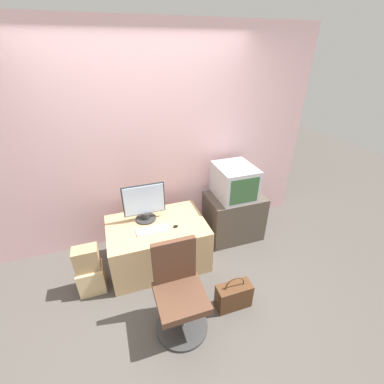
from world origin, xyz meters
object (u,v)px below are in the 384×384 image
(mouse, at_px, (176,226))
(office_chair, at_px, (179,294))
(crt_tv, at_px, (234,182))
(main_monitor, at_px, (144,204))
(cardboard_box_lower, at_px, (92,279))
(handbag, at_px, (234,296))
(keyboard, at_px, (153,230))

(mouse, xyz_separation_m, office_chair, (-0.18, -0.74, -0.19))
(crt_tv, relative_size, office_chair, 0.59)
(main_monitor, xyz_separation_m, office_chair, (0.11, -1.00, -0.39))
(mouse, bearing_deg, office_chair, -103.83)
(main_monitor, distance_m, crt_tv, 1.16)
(mouse, relative_size, crt_tv, 0.11)
(office_chair, bearing_deg, cardboard_box_lower, 138.99)
(main_monitor, height_order, handbag, main_monitor)
(keyboard, bearing_deg, crt_tv, 14.51)
(main_monitor, relative_size, handbag, 1.21)
(cardboard_box_lower, xyz_separation_m, handbag, (1.35, -0.68, -0.01))
(mouse, distance_m, crt_tv, 0.96)
(main_monitor, distance_m, mouse, 0.44)
(keyboard, xyz_separation_m, mouse, (0.26, -0.02, 0.01))
(keyboard, xyz_separation_m, handbag, (0.64, -0.76, -0.43))
(main_monitor, xyz_separation_m, mouse, (0.29, -0.26, -0.20))
(mouse, bearing_deg, cardboard_box_lower, -176.67)
(main_monitor, height_order, keyboard, main_monitor)
(crt_tv, bearing_deg, keyboard, -165.49)
(crt_tv, bearing_deg, cardboard_box_lower, -168.57)
(keyboard, height_order, mouse, mouse)
(office_chair, bearing_deg, keyboard, 95.52)
(office_chair, height_order, cardboard_box_lower, office_chair)
(crt_tv, height_order, office_chair, crt_tv)
(main_monitor, xyz_separation_m, handbag, (0.67, -1.00, -0.63))
(handbag, bearing_deg, crt_tv, 65.25)
(keyboard, relative_size, cardboard_box_lower, 1.16)
(keyboard, xyz_separation_m, cardboard_box_lower, (-0.71, -0.08, -0.42))
(handbag, bearing_deg, office_chair, -179.95)
(keyboard, xyz_separation_m, office_chair, (0.07, -0.76, -0.18))
(main_monitor, height_order, crt_tv, crt_tv)
(keyboard, distance_m, office_chair, 0.79)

